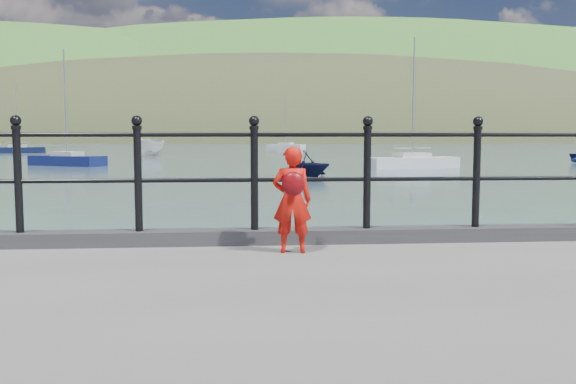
{
  "coord_description": "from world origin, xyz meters",
  "views": [
    {
      "loc": [
        -0.77,
        -6.52,
        2.14
      ],
      "look_at": [
        -0.25,
        -0.2,
        1.55
      ],
      "focal_mm": 38.0,
      "sensor_mm": 36.0,
      "label": 1
    }
  ],
  "objects": [
    {
      "name": "railing",
      "position": [
        0.0,
        -0.15,
        1.82
      ],
      "size": [
        18.11,
        0.11,
        1.2
      ],
      "color": "black",
      "rests_on": "kerb"
    },
    {
      "name": "ground",
      "position": [
        0.0,
        0.0,
        0.0
      ],
      "size": [
        600.0,
        600.0,
        0.0
      ],
      "primitive_type": "plane",
      "color": "#2D4251",
      "rests_on": "ground"
    },
    {
      "name": "sailboat_port",
      "position": [
        -12.72,
        37.41,
        0.34
      ],
      "size": [
        5.84,
        4.37,
        8.29
      ],
      "rotation": [
        0.0,
        0.0,
        -0.51
      ],
      "color": "#111A4E",
      "rests_on": "ground"
    },
    {
      "name": "child",
      "position": [
        -0.25,
        -0.68,
        1.53
      ],
      "size": [
        0.4,
        0.33,
        1.04
      ],
      "rotation": [
        0.0,
        0.0,
        3.05
      ],
      "color": "red",
      "rests_on": "quay"
    },
    {
      "name": "far_shore",
      "position": [
        38.34,
        239.41,
        -22.57
      ],
      "size": [
        830.0,
        200.0,
        156.0
      ],
      "color": "#333A21",
      "rests_on": "ground"
    },
    {
      "name": "sailboat_near",
      "position": [
        10.61,
        32.5,
        0.34
      ],
      "size": [
        6.51,
        3.47,
        8.62
      ],
      "rotation": [
        0.0,
        0.0,
        0.29
      ],
      "color": "silver",
      "rests_on": "ground"
    },
    {
      "name": "kerb",
      "position": [
        0.0,
        -0.15,
        1.07
      ],
      "size": [
        60.0,
        0.3,
        0.15
      ],
      "primitive_type": "cube",
      "color": "#28282B",
      "rests_on": "quay"
    },
    {
      "name": "sailboat_left",
      "position": [
        -27.11,
        69.27,
        0.34
      ],
      "size": [
        6.31,
        3.14,
        8.59
      ],
      "rotation": [
        0.0,
        0.0,
        0.22
      ],
      "color": "black",
      "rests_on": "ground"
    },
    {
      "name": "launch_white",
      "position": [
        -9.42,
        54.91,
        0.95
      ],
      "size": [
        3.26,
        5.27,
        1.91
      ],
      "primitive_type": "imported",
      "rotation": [
        0.0,
        0.0,
        -0.31
      ],
      "color": "silver",
      "rests_on": "ground"
    },
    {
      "name": "sailboat_deep",
      "position": [
        6.83,
        89.79,
        0.34
      ],
      "size": [
        6.17,
        5.12,
        9.21
      ],
      "rotation": [
        0.0,
        0.0,
        -0.61
      ],
      "color": "silver",
      "rests_on": "ground"
    },
    {
      "name": "launch_navy",
      "position": [
        2.88,
        24.94,
        0.68
      ],
      "size": [
        3.42,
        3.38,
        1.36
      ],
      "primitive_type": "imported",
      "rotation": [
        0.0,
        0.0,
        0.86
      ],
      "color": "black",
      "rests_on": "ground"
    }
  ]
}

